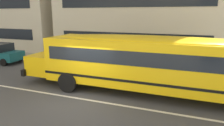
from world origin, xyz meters
name	(u,v)px	position (x,y,z in m)	size (l,w,h in m)	color
ground_plane	(84,99)	(0.00, 0.00, 0.00)	(400.00, 400.00, 0.00)	#424244
sidewalk_far	(127,65)	(0.00, 7.24, 0.01)	(120.00, 3.00, 0.01)	gray
lane_centreline	(84,99)	(0.00, 0.00, 0.00)	(110.00, 0.16, 0.01)	silver
school_bus	(151,60)	(2.84, 1.87, 1.78)	(13.42, 3.17, 3.00)	yellow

